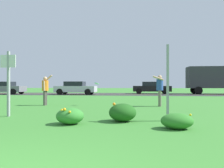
% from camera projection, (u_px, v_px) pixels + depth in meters
% --- Properties ---
extents(ground_plane, '(120.00, 120.00, 0.00)m').
position_uv_depth(ground_plane, '(112.00, 102.00, 14.46)').
color(ground_plane, '#387A2D').
extents(highway_strip, '(120.00, 7.26, 0.01)m').
position_uv_depth(highway_strip, '(125.00, 94.00, 26.91)').
color(highway_strip, '#2D2D30').
rests_on(highway_strip, ground).
extents(highway_center_stripe, '(120.00, 0.16, 0.00)m').
position_uv_depth(highway_center_stripe, '(125.00, 94.00, 26.91)').
color(highway_center_stripe, yellow).
rests_on(highway_center_stripe, ground).
extents(daylily_clump_front_center, '(0.78, 0.76, 0.48)m').
position_uv_depth(daylily_clump_front_center, '(70.00, 116.00, 6.54)').
color(daylily_clump_front_center, '#337F2D').
rests_on(daylily_clump_front_center, ground).
extents(daylily_clump_mid_right, '(0.83, 0.85, 0.58)m').
position_uv_depth(daylily_clump_mid_right, '(123.00, 113.00, 7.02)').
color(daylily_clump_mid_right, '#1E5619').
rests_on(daylily_clump_mid_right, ground).
extents(daylily_clump_mid_left, '(0.81, 0.67, 0.39)m').
position_uv_depth(daylily_clump_mid_left, '(177.00, 121.00, 5.85)').
color(daylily_clump_mid_left, '#2D7526').
rests_on(daylily_clump_mid_left, ground).
extents(sign_post_near_path, '(0.56, 0.10, 2.28)m').
position_uv_depth(sign_post_near_path, '(8.00, 77.00, 8.14)').
color(sign_post_near_path, '#93969B').
rests_on(sign_post_near_path, ground).
extents(sign_post_by_roadside, '(0.07, 0.10, 2.34)m').
position_uv_depth(sign_post_by_roadside, '(168.00, 83.00, 7.13)').
color(sign_post_by_roadside, '#93969B').
rests_on(sign_post_by_roadside, ground).
extents(person_thrower_orange_shirt, '(0.48, 0.49, 1.64)m').
position_uv_depth(person_thrower_orange_shirt, '(45.00, 88.00, 12.50)').
color(person_thrower_orange_shirt, orange).
rests_on(person_thrower_orange_shirt, ground).
extents(person_catcher_blue_shirt, '(0.54, 0.49, 1.59)m').
position_uv_depth(person_catcher_blue_shirt, '(160.00, 88.00, 11.92)').
color(person_catcher_blue_shirt, '#2D4C9E').
rests_on(person_catcher_blue_shirt, ground).
extents(frisbee_pale_blue, '(0.28, 0.26, 0.15)m').
position_uv_depth(frisbee_pale_blue, '(97.00, 83.00, 12.51)').
color(frisbee_pale_blue, '#ADD6E5').
extents(car_gray_leftmost, '(4.50, 2.00, 1.45)m').
position_uv_depth(car_gray_leftmost, '(5.00, 88.00, 26.94)').
color(car_gray_leftmost, slate).
rests_on(car_gray_leftmost, ground).
extents(car_silver_center_left, '(4.50, 2.00, 1.45)m').
position_uv_depth(car_silver_center_left, '(76.00, 88.00, 25.93)').
color(car_silver_center_left, '#B7BABF').
rests_on(car_silver_center_left, ground).
extents(car_black_center_right, '(4.50, 2.00, 1.45)m').
position_uv_depth(car_black_center_right, '(152.00, 88.00, 28.16)').
color(car_black_center_right, black).
rests_on(car_black_center_right, ground).
extents(box_truck_navy, '(6.70, 2.46, 3.20)m').
position_uv_depth(box_truck_navy, '(216.00, 79.00, 27.29)').
color(box_truck_navy, navy).
rests_on(box_truck_navy, ground).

